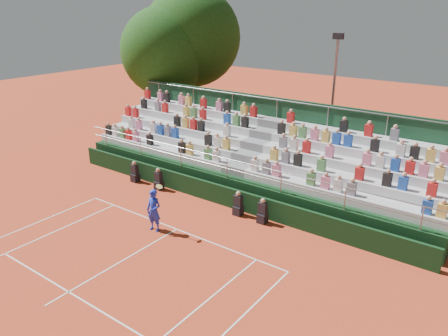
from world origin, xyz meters
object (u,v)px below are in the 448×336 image
Objects in this scene: tennis_player at (154,210)px; floodlight_mast at (334,89)px; tree_east at (191,37)px; tree_west at (165,52)px.

floodlight_mast is (2.34, 12.90, 3.56)m from tennis_player.
tennis_player is at bearing -55.83° from tree_east.
tree_east is at bearing 124.17° from tennis_player.
tennis_player is 0.24× the size of tree_west.
tree_east reaches higher than floodlight_mast.
tennis_player is 17.72m from tree_east.
floodlight_mast is at bearing -4.45° from tree_east.
tennis_player is 13.58m from floodlight_mast.
tree_east is 1.37× the size of floodlight_mast.
tree_west is at bearing -108.56° from tree_east.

